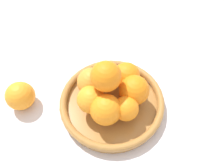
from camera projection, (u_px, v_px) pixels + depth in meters
The scene contains 4 objects.
ground_plane at pixel (112, 105), 0.64m from camera, with size 4.00×4.00×0.00m, color silver.
fruit_bowl at pixel (112, 102), 0.62m from camera, with size 0.30×0.30×0.04m.
orange_pile at pixel (111, 89), 0.57m from camera, with size 0.19×0.20×0.14m.
stray_orange at pixel (20, 96), 0.61m from camera, with size 0.08×0.08×0.08m, color orange.
Camera 1 is at (-0.18, 0.27, 0.56)m, focal length 35.00 mm.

